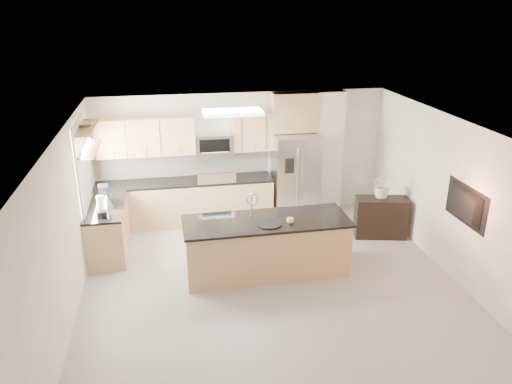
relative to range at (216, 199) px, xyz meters
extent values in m
plane|color=#A09C98|center=(0.60, -2.92, -0.47)|extent=(6.50, 6.50, 0.00)
cube|color=white|center=(0.60, -2.92, 2.13)|extent=(6.00, 6.50, 0.02)
cube|color=white|center=(0.60, 0.33, 0.83)|extent=(6.00, 0.02, 2.60)
cube|color=white|center=(0.60, -6.17, 0.83)|extent=(6.00, 0.02, 2.60)
cube|color=white|center=(-2.40, -2.92, 0.83)|extent=(0.02, 6.50, 2.60)
cube|color=white|center=(3.60, -2.92, 0.83)|extent=(0.02, 6.50, 2.60)
cube|color=tan|center=(-0.63, 0.00, -0.03)|extent=(3.55, 0.65, 0.88)
cube|color=black|center=(-0.63, 0.00, 0.43)|extent=(3.55, 0.66, 0.04)
cube|color=silver|center=(-0.63, 0.32, 0.71)|extent=(3.55, 0.02, 0.52)
cube|color=tan|center=(-2.07, -1.07, -0.03)|extent=(0.65, 1.50, 0.88)
cube|color=black|center=(-2.07, -1.07, 0.43)|extent=(0.66, 1.50, 0.04)
cube|color=black|center=(0.00, 0.00, -0.02)|extent=(0.76, 0.64, 0.90)
cube|color=black|center=(0.00, 0.00, 0.44)|extent=(0.76, 0.62, 0.03)
cube|color=#B4B4B7|center=(0.00, -0.30, 0.56)|extent=(0.76, 0.04, 0.22)
cube|color=tan|center=(-1.34, 0.16, 1.35)|extent=(1.92, 0.33, 0.75)
cube|color=tan|center=(0.79, 0.16, 1.35)|extent=(0.82, 0.33, 0.75)
cube|color=#B4B4B7|center=(0.00, 0.13, 1.16)|extent=(0.76, 0.40, 0.40)
cube|color=black|center=(0.00, -0.07, 1.16)|extent=(0.60, 0.02, 0.28)
cube|color=#B4B4B7|center=(1.66, -0.05, 0.42)|extent=(0.92, 0.75, 1.78)
cube|color=#98989A|center=(1.66, -0.43, 0.42)|extent=(0.02, 0.01, 1.69)
cube|color=black|center=(1.44, -0.44, 0.78)|extent=(0.18, 0.03, 0.30)
cube|color=white|center=(2.42, 0.18, 0.83)|extent=(0.60, 0.30, 2.60)
cube|color=white|center=(-2.38, -1.07, 1.18)|extent=(0.03, 1.05, 1.55)
cube|color=white|center=(-2.37, -1.07, 1.18)|extent=(0.03, 1.15, 1.65)
cube|color=#91593A|center=(-2.25, -0.97, 1.48)|extent=(0.30, 1.20, 0.04)
cube|color=#91593A|center=(-2.25, -0.97, 1.85)|extent=(0.30, 1.20, 0.04)
cube|color=white|center=(0.20, -1.32, 2.09)|extent=(1.00, 0.50, 0.06)
cube|color=tan|center=(0.60, -2.25, -0.02)|extent=(2.69, 0.95, 0.91)
cube|color=black|center=(0.60, -2.25, 0.46)|extent=(2.75, 1.01, 0.04)
cube|color=black|center=(0.39, -2.25, 0.44)|extent=(0.57, 0.41, 0.01)
cylinder|color=#B4B4B7|center=(0.39, -2.02, 0.65)|extent=(0.03, 0.03, 0.34)
torus|color=#B4B4B7|center=(0.39, -2.09, 0.80)|extent=(0.21, 0.03, 0.21)
cube|color=black|center=(3.06, -1.33, -0.08)|extent=(1.05, 0.61, 0.79)
imported|color=white|center=(0.96, -2.44, 0.52)|extent=(0.15, 0.15, 0.09)
cylinder|color=black|center=(0.61, -2.44, 0.49)|extent=(0.48, 0.48, 0.02)
cylinder|color=black|center=(-2.07, -1.59, 0.50)|extent=(0.17, 0.17, 0.12)
cylinder|color=silver|center=(-2.07, -1.59, 0.70)|extent=(0.13, 0.13, 0.27)
cone|color=#B4B4B7|center=(-2.02, -1.14, 0.57)|extent=(0.23, 0.23, 0.25)
cylinder|color=black|center=(-2.02, -1.14, 0.71)|extent=(0.05, 0.05, 0.05)
cube|color=black|center=(-2.09, -0.91, 0.61)|extent=(0.20, 0.24, 0.33)
cylinder|color=#B4B4B7|center=(-2.09, -0.96, 0.53)|extent=(0.11, 0.11, 0.12)
imported|color=#B4B4B7|center=(-2.25, -0.97, 1.91)|extent=(0.37, 0.37, 0.08)
imported|color=silver|center=(3.08, -1.26, 0.69)|extent=(0.83, 0.78, 0.75)
imported|color=black|center=(3.51, -3.12, 0.88)|extent=(0.14, 1.08, 0.62)
camera|label=1|loc=(-0.92, -9.57, 3.85)|focal=35.00mm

